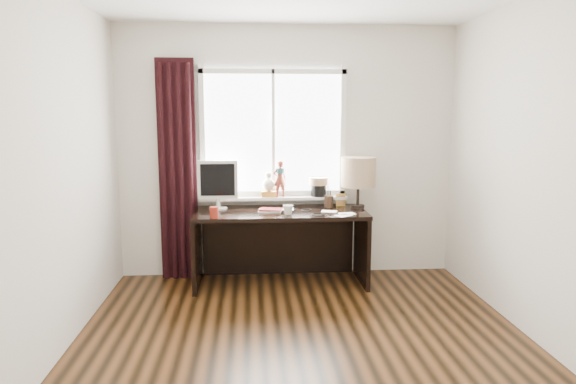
{
  "coord_description": "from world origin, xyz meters",
  "views": [
    {
      "loc": [
        -0.39,
        -3.35,
        1.73
      ],
      "look_at": [
        -0.05,
        1.25,
        1.0
      ],
      "focal_mm": 32.0,
      "sensor_mm": 36.0,
      "label": 1
    }
  ],
  "objects": [
    {
      "name": "window",
      "position": [
        -0.14,
        1.95,
        1.31
      ],
      "size": [
        1.52,
        0.2,
        1.4
      ],
      "color": "white",
      "rests_on": "ground"
    },
    {
      "name": "brush_holder",
      "position": [
        0.41,
        1.79,
        0.81
      ],
      "size": [
        0.09,
        0.09,
        0.25
      ],
      "color": "black",
      "rests_on": "desk"
    },
    {
      "name": "red_cup",
      "position": [
        -0.73,
        1.33,
        0.8
      ],
      "size": [
        0.08,
        0.08,
        0.1
      ],
      "primitive_type": "cylinder",
      "color": "maroon",
      "rests_on": "desk"
    },
    {
      "name": "wall_left",
      "position": [
        -1.75,
        0.0,
        1.3
      ],
      "size": [
        0.0,
        4.0,
        2.6
      ],
      "primitive_type": "cube",
      "rotation": [
        1.57,
        0.0,
        1.57
      ],
      "color": "beige",
      "rests_on": "ground"
    },
    {
      "name": "desk_cables",
      "position": [
        0.16,
        1.56,
        0.75
      ],
      "size": [
        0.35,
        0.4,
        0.01
      ],
      "color": "black",
      "rests_on": "desk"
    },
    {
      "name": "mug",
      "position": [
        -0.03,
        1.45,
        0.8
      ],
      "size": [
        0.13,
        0.13,
        0.1
      ],
      "primitive_type": "imported",
      "rotation": [
        0.0,
        0.0,
        0.77
      ],
      "color": "white",
      "rests_on": "desk"
    },
    {
      "name": "loose_papers",
      "position": [
        0.47,
        1.46,
        0.75
      ],
      "size": [
        0.32,
        0.37,
        0.0
      ],
      "color": "white",
      "rests_on": "desk"
    },
    {
      "name": "laptop",
      "position": [
        -0.13,
        1.61,
        0.76
      ],
      "size": [
        0.35,
        0.23,
        0.03
      ],
      "primitive_type": "imported",
      "rotation": [
        0.0,
        0.0,
        -0.05
      ],
      "color": "silver",
      "rests_on": "desk"
    },
    {
      "name": "curtain",
      "position": [
        -1.13,
        1.91,
        1.12
      ],
      "size": [
        0.38,
        0.09,
        2.25
      ],
      "color": "black",
      "rests_on": "floor"
    },
    {
      "name": "wall_front",
      "position": [
        0.0,
        -2.0,
        1.3
      ],
      "size": [
        3.5,
        0.0,
        2.6
      ],
      "primitive_type": "cube",
      "rotation": [
        1.57,
        0.0,
        0.0
      ],
      "color": "beige",
      "rests_on": "ground"
    },
    {
      "name": "notebook_stack",
      "position": [
        -0.2,
        1.59,
        0.77
      ],
      "size": [
        0.25,
        0.2,
        0.03
      ],
      "color": "beige",
      "rests_on": "desk"
    },
    {
      "name": "table_lamp",
      "position": [
        0.7,
        1.74,
        1.11
      ],
      "size": [
        0.35,
        0.35,
        0.52
      ],
      "color": "black",
      "rests_on": "desk"
    },
    {
      "name": "wall_back",
      "position": [
        0.0,
        2.0,
        1.3
      ],
      "size": [
        3.5,
        0.0,
        2.6
      ],
      "primitive_type": "cube",
      "rotation": [
        1.57,
        0.0,
        0.0
      ],
      "color": "beige",
      "rests_on": "ground"
    },
    {
      "name": "wall_right",
      "position": [
        1.75,
        0.0,
        1.3
      ],
      "size": [
        0.0,
        4.0,
        2.6
      ],
      "primitive_type": "cube",
      "rotation": [
        1.57,
        0.0,
        1.57
      ],
      "color": "beige",
      "rests_on": "ground"
    },
    {
      "name": "monitor",
      "position": [
        -0.72,
        1.78,
        1.03
      ],
      "size": [
        0.4,
        0.18,
        0.49
      ],
      "color": "beige",
      "rests_on": "desk"
    },
    {
      "name": "desk",
      "position": [
        -0.1,
        1.73,
        0.51
      ],
      "size": [
        1.7,
        0.7,
        0.75
      ],
      "color": "black",
      "rests_on": "floor"
    },
    {
      "name": "icon_frame",
      "position": [
        0.54,
        1.84,
        0.81
      ],
      "size": [
        0.1,
        0.03,
        0.13
      ],
      "color": "gold",
      "rests_on": "desk"
    },
    {
      "name": "floor",
      "position": [
        0.0,
        0.0,
        0.0
      ],
      "size": [
        3.5,
        4.0,
        0.0
      ],
      "primitive_type": "cube",
      "color": "#4D2B12",
      "rests_on": "ground"
    }
  ]
}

